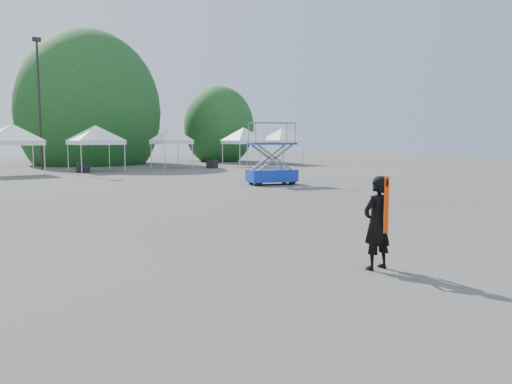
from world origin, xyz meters
TOP-DOWN VIEW (x-y plane):
  - ground at (0.00, 0.00)m, footprint 120.00×120.00m
  - light_pole_east at (3.00, 32.00)m, footprint 0.60×0.25m
  - tree_mid_e at (9.00, 39.00)m, footprint 5.12×5.12m
  - tree_far_e at (22.00, 37.00)m, footprint 3.84×3.84m
  - tent_e at (0.21, 27.57)m, footprint 4.67×4.67m
  - tent_f at (5.83, 28.12)m, footprint 4.68×4.68m
  - tent_g at (12.13, 28.59)m, footprint 3.75×3.75m
  - tent_h at (18.22, 27.11)m, footprint 4.00×4.00m
  - tent_extra_8 at (23.14, 27.95)m, footprint 4.24×4.24m
  - man at (0.47, -2.26)m, footprint 0.62×0.42m
  - scissor_lift at (9.38, 12.03)m, footprint 2.68×1.83m
  - crate_mid at (4.56, 27.15)m, footprint 0.97×0.82m
  - crate_east at (14.68, 26.50)m, footprint 1.01×0.92m

SIDE VIEW (x-z plane):
  - ground at x=0.00m, z-range 0.00..0.00m
  - crate_east at x=14.68m, z-range 0.00..0.64m
  - crate_mid at x=4.56m, z-range 0.00..0.66m
  - man at x=0.47m, z-range 0.00..1.66m
  - scissor_lift at x=9.38m, z-range 0.01..3.17m
  - tent_g at x=12.13m, z-range 1.12..5.00m
  - tent_h at x=18.22m, z-range 1.12..5.00m
  - tent_extra_8 at x=23.14m, z-range 1.12..5.00m
  - tent_e at x=0.21m, z-range 1.12..5.00m
  - tent_f at x=5.83m, z-range 1.12..5.00m
  - tree_far_e at x=22.00m, z-range 0.70..6.55m
  - tree_mid_e at x=9.00m, z-range 0.94..8.74m
  - light_pole_east at x=3.00m, z-range 0.62..10.42m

